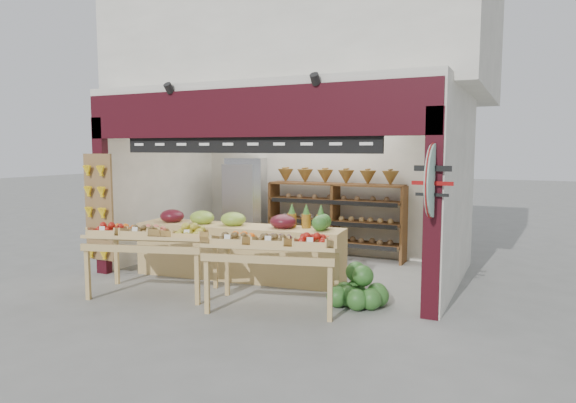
# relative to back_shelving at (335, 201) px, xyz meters

# --- Properties ---
(ground) EXTENTS (60.00, 60.00, 0.00)m
(ground) POSITION_rel_back_shelving_xyz_m (-0.38, -1.89, -1.12)
(ground) COLOR slate
(ground) RESTS_ON ground
(shop_structure) EXTENTS (6.36, 5.12, 5.40)m
(shop_structure) POSITION_rel_back_shelving_xyz_m (-0.38, -0.28, 2.81)
(shop_structure) COLOR silver
(shop_structure) RESTS_ON ground
(banana_board) EXTENTS (0.60, 0.15, 1.80)m
(banana_board) POSITION_rel_back_shelving_xyz_m (-3.11, -3.07, 0.00)
(banana_board) COLOR brown
(banana_board) RESTS_ON ground
(gift_sign) EXTENTS (0.04, 0.93, 0.92)m
(gift_sign) POSITION_rel_back_shelving_xyz_m (2.37, -3.04, 0.63)
(gift_sign) COLOR #AAD5C2
(gift_sign) RESTS_ON ground
(back_shelving) EXTENTS (2.75, 0.45, 1.72)m
(back_shelving) POSITION_rel_back_shelving_xyz_m (0.00, 0.00, 0.00)
(back_shelving) COLOR brown
(back_shelving) RESTS_ON ground
(refrigerator) EXTENTS (0.94, 0.94, 1.94)m
(refrigerator) POSITION_rel_back_shelving_xyz_m (-1.93, -0.11, -0.15)
(refrigerator) COLOR #AEB1B5
(refrigerator) RESTS_ON ground
(cardboard_stack) EXTENTS (1.00, 0.73, 0.68)m
(cardboard_stack) POSITION_rel_back_shelving_xyz_m (-1.32, -1.46, -0.87)
(cardboard_stack) COLOR beige
(cardboard_stack) RESTS_ON ground
(mid_counter) EXTENTS (3.55, 1.03, 1.09)m
(mid_counter) POSITION_rel_back_shelving_xyz_m (-0.88, -2.23, -0.64)
(mid_counter) COLOR tan
(mid_counter) RESTS_ON ground
(display_table_left) EXTENTS (1.94, 1.42, 1.09)m
(display_table_left) POSITION_rel_back_shelving_xyz_m (-1.63, -3.58, -0.26)
(display_table_left) COLOR tan
(display_table_left) RESTS_ON ground
(display_table_right) EXTENTS (1.90, 1.35, 1.08)m
(display_table_right) POSITION_rel_back_shelving_xyz_m (0.39, -3.40, -0.26)
(display_table_right) COLOR tan
(display_table_right) RESTS_ON ground
(watermelon_pile) EXTENTS (0.78, 0.73, 0.56)m
(watermelon_pile) POSITION_rel_back_shelving_xyz_m (1.39, -2.82, -0.92)
(watermelon_pile) COLOR #20511B
(watermelon_pile) RESTS_ON ground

